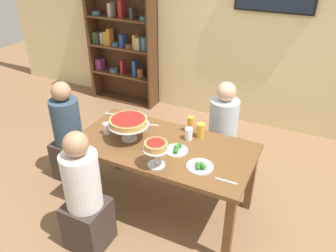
{
  "coord_description": "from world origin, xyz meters",
  "views": [
    {
      "loc": [
        1.17,
        -2.3,
        2.42
      ],
      "look_at": [
        0.0,
        0.1,
        0.89
      ],
      "focal_mm": 35.96,
      "sensor_mm": 36.0,
      "label": 1
    }
  ],
  "objects_px": {
    "dining_table": "(163,154)",
    "deep_dish_pizza_stand": "(128,122)",
    "cutlery_fork_far": "(226,181)",
    "water_glass_clear_spare": "(189,134)",
    "cutlery_knife_far": "(113,114)",
    "bookshelf": "(122,32)",
    "diner_near_left": "(85,200)",
    "beer_glass_amber_short": "(201,130)",
    "water_glass_clear_far": "(107,129)",
    "water_glass_clear_near": "(150,146)",
    "personal_pizza_stand": "(156,148)",
    "salad_plate_near_diner": "(177,150)",
    "cutlery_knife_near": "(134,119)",
    "diner_far_right": "(222,139)",
    "salad_plate_far_diner": "(200,166)",
    "diner_head_west": "(69,139)",
    "beer_glass_amber_tall": "(191,124)",
    "cutlery_fork_near": "(150,124)"
  },
  "relations": [
    {
      "from": "diner_head_west",
      "to": "beer_glass_amber_tall",
      "type": "distance_m",
      "value": 1.36
    },
    {
      "from": "salad_plate_near_diner",
      "to": "water_glass_clear_near",
      "type": "height_order",
      "value": "water_glass_clear_near"
    },
    {
      "from": "salad_plate_far_diner",
      "to": "cutlery_fork_far",
      "type": "xyz_separation_m",
      "value": [
        0.25,
        -0.07,
        -0.02
      ]
    },
    {
      "from": "bookshelf",
      "to": "water_glass_clear_near",
      "type": "distance_m",
      "value": 2.73
    },
    {
      "from": "personal_pizza_stand",
      "to": "salad_plate_near_diner",
      "type": "bearing_deg",
      "value": 76.73
    },
    {
      "from": "water_glass_clear_near",
      "to": "cutlery_knife_far",
      "type": "bearing_deg",
      "value": 147.56
    },
    {
      "from": "water_glass_clear_near",
      "to": "cutlery_knife_far",
      "type": "xyz_separation_m",
      "value": [
        -0.69,
        0.44,
        -0.05
      ]
    },
    {
      "from": "beer_glass_amber_short",
      "to": "water_glass_clear_near",
      "type": "bearing_deg",
      "value": -126.71
    },
    {
      "from": "cutlery_fork_far",
      "to": "water_glass_clear_spare",
      "type": "bearing_deg",
      "value": 138.51
    },
    {
      "from": "dining_table",
      "to": "personal_pizza_stand",
      "type": "height_order",
      "value": "personal_pizza_stand"
    },
    {
      "from": "water_glass_clear_far",
      "to": "salad_plate_near_diner",
      "type": "bearing_deg",
      "value": 1.47
    },
    {
      "from": "bookshelf",
      "to": "beer_glass_amber_tall",
      "type": "xyz_separation_m",
      "value": [
        1.84,
        -1.68,
        -0.3
      ]
    },
    {
      "from": "cutlery_knife_near",
      "to": "diner_near_left",
      "type": "bearing_deg",
      "value": 113.74
    },
    {
      "from": "diner_head_west",
      "to": "cutlery_knife_far",
      "type": "xyz_separation_m",
      "value": [
        0.39,
        0.3,
        0.25
      ]
    },
    {
      "from": "water_glass_clear_far",
      "to": "water_glass_clear_spare",
      "type": "relative_size",
      "value": 0.96
    },
    {
      "from": "deep_dish_pizza_stand",
      "to": "water_glass_clear_near",
      "type": "height_order",
      "value": "deep_dish_pizza_stand"
    },
    {
      "from": "diner_head_west",
      "to": "cutlery_fork_near",
      "type": "height_order",
      "value": "diner_head_west"
    },
    {
      "from": "dining_table",
      "to": "cutlery_fork_far",
      "type": "distance_m",
      "value": 0.73
    },
    {
      "from": "beer_glass_amber_short",
      "to": "water_glass_clear_far",
      "type": "height_order",
      "value": "beer_glass_amber_short"
    },
    {
      "from": "deep_dish_pizza_stand",
      "to": "water_glass_clear_far",
      "type": "relative_size",
      "value": 3.4
    },
    {
      "from": "diner_near_left",
      "to": "cutlery_knife_near",
      "type": "height_order",
      "value": "diner_near_left"
    },
    {
      "from": "dining_table",
      "to": "deep_dish_pizza_stand",
      "type": "relative_size",
      "value": 4.36
    },
    {
      "from": "dining_table",
      "to": "deep_dish_pizza_stand",
      "type": "xyz_separation_m",
      "value": [
        -0.33,
        -0.04,
        0.27
      ]
    },
    {
      "from": "salad_plate_near_diner",
      "to": "water_glass_clear_near",
      "type": "bearing_deg",
      "value": -154.72
    },
    {
      "from": "cutlery_fork_near",
      "to": "diner_near_left",
      "type": "bearing_deg",
      "value": 71.6
    },
    {
      "from": "deep_dish_pizza_stand",
      "to": "beer_glass_amber_tall",
      "type": "bearing_deg",
      "value": 39.61
    },
    {
      "from": "bookshelf",
      "to": "cutlery_knife_near",
      "type": "height_order",
      "value": "bookshelf"
    },
    {
      "from": "salad_plate_near_diner",
      "to": "cutlery_knife_near",
      "type": "bearing_deg",
      "value": 152.35
    },
    {
      "from": "bookshelf",
      "to": "diner_near_left",
      "type": "height_order",
      "value": "bookshelf"
    },
    {
      "from": "diner_near_left",
      "to": "beer_glass_amber_short",
      "type": "xyz_separation_m",
      "value": [
        0.63,
        0.98,
        0.32
      ]
    },
    {
      "from": "bookshelf",
      "to": "salad_plate_near_diner",
      "type": "distance_m",
      "value": 2.8
    },
    {
      "from": "diner_near_left",
      "to": "cutlery_knife_near",
      "type": "xyz_separation_m",
      "value": [
        -0.12,
        1.0,
        0.25
      ]
    },
    {
      "from": "dining_table",
      "to": "water_glass_clear_far",
      "type": "relative_size",
      "value": 14.83
    },
    {
      "from": "diner_head_west",
      "to": "salad_plate_far_diner",
      "type": "distance_m",
      "value": 1.61
    },
    {
      "from": "diner_far_right",
      "to": "salad_plate_far_diner",
      "type": "height_order",
      "value": "diner_far_right"
    },
    {
      "from": "salad_plate_far_diner",
      "to": "water_glass_clear_far",
      "type": "bearing_deg",
      "value": 173.29
    },
    {
      "from": "personal_pizza_stand",
      "to": "cutlery_fork_far",
      "type": "relative_size",
      "value": 1.28
    },
    {
      "from": "deep_dish_pizza_stand",
      "to": "cutlery_knife_near",
      "type": "xyz_separation_m",
      "value": [
        -0.16,
        0.35,
        -0.18
      ]
    },
    {
      "from": "water_glass_clear_spare",
      "to": "cutlery_knife_far",
      "type": "bearing_deg",
      "value": 173.59
    },
    {
      "from": "beer_glass_amber_tall",
      "to": "beer_glass_amber_short",
      "type": "height_order",
      "value": "beer_glass_amber_tall"
    },
    {
      "from": "salad_plate_near_diner",
      "to": "cutlery_fork_near",
      "type": "xyz_separation_m",
      "value": [
        -0.44,
        0.31,
        -0.02
      ]
    },
    {
      "from": "deep_dish_pizza_stand",
      "to": "beer_glass_amber_short",
      "type": "bearing_deg",
      "value": 29.38
    },
    {
      "from": "diner_far_right",
      "to": "beer_glass_amber_tall",
      "type": "xyz_separation_m",
      "value": [
        -0.21,
        -0.39,
        0.33
      ]
    },
    {
      "from": "deep_dish_pizza_stand",
      "to": "salad_plate_near_diner",
      "type": "height_order",
      "value": "deep_dish_pizza_stand"
    },
    {
      "from": "bookshelf",
      "to": "beer_glass_amber_short",
      "type": "bearing_deg",
      "value": -41.4
    },
    {
      "from": "deep_dish_pizza_stand",
      "to": "salad_plate_far_diner",
      "type": "xyz_separation_m",
      "value": [
        0.76,
        -0.13,
        -0.16
      ]
    },
    {
      "from": "water_glass_clear_spare",
      "to": "cutlery_knife_far",
      "type": "relative_size",
      "value": 0.65
    },
    {
      "from": "beer_glass_amber_tall",
      "to": "water_glass_clear_spare",
      "type": "bearing_deg",
      "value": -74.65
    },
    {
      "from": "dining_table",
      "to": "cutlery_knife_far",
      "type": "xyz_separation_m",
      "value": [
        -0.76,
        0.3,
        0.1
      ]
    },
    {
      "from": "diner_far_right",
      "to": "water_glass_clear_near",
      "type": "distance_m",
      "value": 1.0
    }
  ]
}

